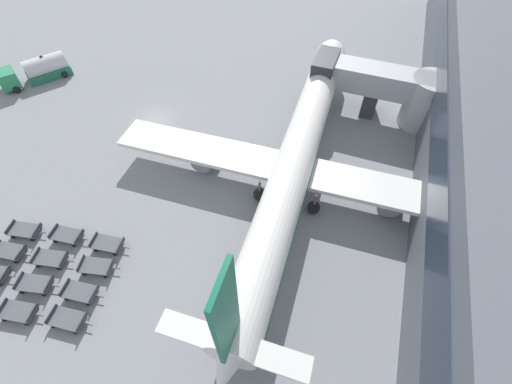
{
  "coord_description": "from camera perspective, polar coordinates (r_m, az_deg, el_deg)",
  "views": [
    {
      "loc": [
        22.38,
        -26.81,
        26.55
      ],
      "look_at": [
        15.65,
        -7.5,
        1.25
      ],
      "focal_mm": 24.0,
      "sensor_mm": 36.0,
      "label": 1
    }
  ],
  "objects": [
    {
      "name": "baggage_dolly_row_mid_b_col_a",
      "position": [
        36.65,
        -35.86,
        -8.0
      ],
      "size": [
        3.43,
        1.86,
        0.92
      ],
      "color": "#515459",
      "rests_on": "ground_plane"
    },
    {
      "name": "baggage_dolly_row_far_col_c",
      "position": [
        32.88,
        -23.48,
        -7.94
      ],
      "size": [
        3.43,
        1.85,
        0.92
      ],
      "color": "#515459",
      "rests_on": "ground_plane"
    },
    {
      "name": "baggage_dolly_row_near_col_b",
      "position": [
        33.12,
        -34.81,
        -16.05
      ],
      "size": [
        3.44,
        1.93,
        0.92
      ],
      "color": "#515459",
      "rests_on": "ground_plane"
    },
    {
      "name": "baggage_dolly_row_mid_b_col_c",
      "position": [
        32.07,
        -25.0,
        -11.16
      ],
      "size": [
        3.45,
        2.04,
        0.92
      ],
      "color": "#515459",
      "rests_on": "ground_plane"
    },
    {
      "name": "baggage_dolly_row_far_col_a",
      "position": [
        37.29,
        -34.09,
        -5.3
      ],
      "size": [
        3.45,
        1.97,
        0.92
      ],
      "color": "#515459",
      "rests_on": "ground_plane"
    },
    {
      "name": "baggage_dolly_row_far_col_b",
      "position": [
        34.97,
        -28.93,
        -6.34
      ],
      "size": [
        3.42,
        1.82,
        0.92
      ],
      "color": "#515459",
      "rests_on": "ground_plane"
    },
    {
      "name": "baggage_dolly_row_mid_b_col_b",
      "position": [
        34.27,
        -31.0,
        -9.48
      ],
      "size": [
        3.45,
        1.99,
        0.92
      ],
      "color": "#515459",
      "rests_on": "ground_plane"
    },
    {
      "name": "jet_bridge",
      "position": [
        43.5,
        21.75,
        15.56
      ],
      "size": [
        15.67,
        5.09,
        6.12
      ],
      "color": "#B2B5BA",
      "rests_on": "ground_plane"
    },
    {
      "name": "baggage_dolly_row_mid_a_col_b",
      "position": [
        33.64,
        -32.89,
        -12.72
      ],
      "size": [
        3.45,
        2.02,
        0.92
      ],
      "color": "#515459",
      "rests_on": "ground_plane"
    },
    {
      "name": "baggage_dolly_row_near_col_c",
      "position": [
        30.96,
        -28.86,
        -18.07
      ],
      "size": [
        3.42,
        1.81,
        0.92
      ],
      "color": "#515459",
      "rests_on": "ground_plane"
    },
    {
      "name": "baggage_dolly_row_mid_a_col_c",
      "position": [
        31.51,
        -27.22,
        -14.6
      ],
      "size": [
        3.43,
        1.83,
        0.92
      ],
      "color": "#515459",
      "rests_on": "ground_plane"
    },
    {
      "name": "ground_plane",
      "position": [
        43.87,
        -16.63,
        11.48
      ],
      "size": [
        500.0,
        500.0,
        0.0
      ],
      "primitive_type": "plane",
      "color": "gray"
    },
    {
      "name": "airplane",
      "position": [
        32.91,
        6.71,
        5.51
      ],
      "size": [
        35.96,
        42.09,
        13.47
      ],
      "color": "white",
      "rests_on": "ground_plane"
    },
    {
      "name": "fuel_tanker_primary",
      "position": [
        56.45,
        -32.44,
        16.73
      ],
      "size": [
        7.08,
        8.52,
        3.1
      ],
      "color": "#2D8C5B",
      "rests_on": "ground_plane"
    }
  ]
}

